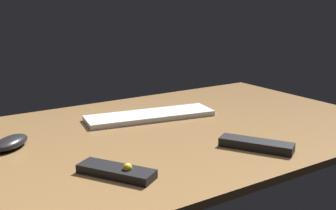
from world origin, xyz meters
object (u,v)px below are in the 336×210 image
Objects in this scene: tv_remote at (256,145)px; keyboard at (150,116)px; media_remote at (117,171)px; computer_mouse at (11,142)px.

keyboard is at bearing 160.90° from tv_remote.
keyboard is 2.34× the size of media_remote.
media_remote reaches higher than computer_mouse.
tv_remote is at bearing 50.89° from media_remote.
keyboard is 45.34cm from computer_mouse.
keyboard is 41.08cm from tv_remote.
computer_mouse is 0.61× the size of tv_remote.
computer_mouse is 34.78cm from media_remote.
media_remote is at bearing -105.28° from computer_mouse.
keyboard is at bearing 108.06° from media_remote.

